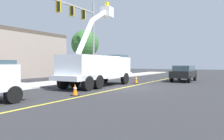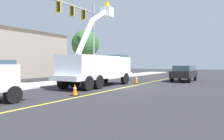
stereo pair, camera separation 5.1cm
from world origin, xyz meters
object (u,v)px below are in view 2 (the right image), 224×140
(utility_bucket_truck, at_px, (98,67))
(passing_minivan, at_px, (184,72))
(traffic_cone_mid_front, at_px, (75,90))
(traffic_cone_mid_rear, at_px, (136,79))
(traffic_signal_mast, at_px, (83,25))

(utility_bucket_truck, relative_size, passing_minivan, 1.70)
(passing_minivan, distance_m, traffic_cone_mid_front, 14.32)
(traffic_cone_mid_front, height_order, traffic_cone_mid_rear, traffic_cone_mid_rear)
(utility_bucket_truck, bearing_deg, traffic_cone_mid_rear, -26.21)
(passing_minivan, bearing_deg, utility_bucket_truck, 146.17)
(utility_bucket_truck, relative_size, traffic_cone_mid_rear, 10.59)
(traffic_cone_mid_rear, distance_m, traffic_signal_mast, 7.93)
(utility_bucket_truck, bearing_deg, passing_minivan, -33.83)
(traffic_cone_mid_front, distance_m, traffic_cone_mid_rear, 9.16)
(traffic_cone_mid_front, xyz_separation_m, traffic_signal_mast, (8.47, 5.22, 5.57))
(traffic_cone_mid_rear, bearing_deg, traffic_signal_mast, 96.91)
(passing_minivan, distance_m, traffic_cone_mid_rear, 5.91)
(traffic_cone_mid_front, xyz_separation_m, traffic_cone_mid_rear, (9.15, -0.42, 0.04))
(passing_minivan, relative_size, traffic_cone_mid_front, 6.85)
(traffic_cone_mid_front, bearing_deg, traffic_signal_mast, 31.62)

